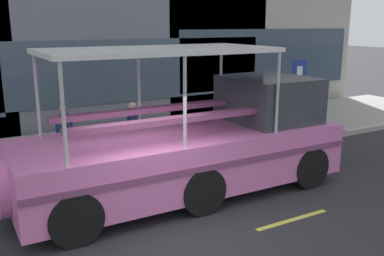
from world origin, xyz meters
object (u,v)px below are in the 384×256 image
(duck_tour_boat, at_px, (203,145))
(pedestrian_mid_right, at_px, (64,128))
(pedestrian_near_bow, at_px, (231,106))
(pedestrian_mid_left, at_px, (133,123))
(parking_sign, at_px, (298,84))

(duck_tour_boat, distance_m, pedestrian_mid_right, 3.95)
(duck_tour_boat, height_order, pedestrian_near_bow, duck_tour_boat)
(pedestrian_mid_left, bearing_deg, duck_tour_boat, -78.10)
(pedestrian_mid_right, bearing_deg, pedestrian_mid_left, -8.20)
(pedestrian_mid_right, bearing_deg, parking_sign, -4.64)
(pedestrian_mid_left, bearing_deg, pedestrian_mid_right, 171.80)
(duck_tour_boat, bearing_deg, parking_sign, 25.38)
(pedestrian_mid_left, height_order, pedestrian_mid_right, pedestrian_mid_right)
(pedestrian_mid_right, bearing_deg, duck_tour_boat, -51.73)
(pedestrian_near_bow, relative_size, pedestrian_mid_left, 0.99)
(pedestrian_mid_left, relative_size, pedestrian_mid_right, 0.97)
(pedestrian_near_bow, xyz_separation_m, pedestrian_mid_left, (-3.94, -0.84, 0.01))
(pedestrian_near_bow, bearing_deg, pedestrian_mid_left, -167.95)
(pedestrian_mid_left, xyz_separation_m, pedestrian_mid_right, (-1.85, 0.27, 0.03))
(pedestrian_near_bow, bearing_deg, duck_tour_boat, -132.27)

